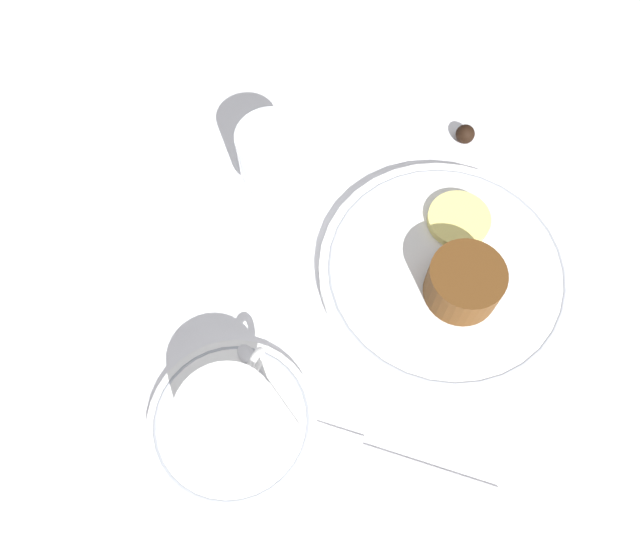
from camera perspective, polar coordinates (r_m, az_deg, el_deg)
ground_plane at (r=0.66m, az=6.58°, el=-1.38°), size 3.00×3.00×0.00m
dinner_plate at (r=0.67m, az=11.36°, el=0.31°), size 0.27×0.27×0.01m
saucer at (r=0.61m, az=-8.06°, el=-13.18°), size 0.16×0.16×0.01m
coffee_cup at (r=0.58m, az=-8.37°, el=-12.85°), size 0.12×0.09×0.06m
spoon at (r=0.62m, az=-5.39°, el=-9.17°), size 0.06×0.09×0.00m
wine_glass at (r=0.66m, az=-4.29°, el=10.73°), size 0.07×0.07×0.11m
fork at (r=0.61m, az=5.61°, el=-16.04°), size 0.03×0.18×0.01m
dessert_cake at (r=0.64m, az=13.05°, el=-0.74°), size 0.08×0.08×0.05m
pineapple_slice at (r=0.69m, az=12.58°, el=4.92°), size 0.07×0.07×0.01m
chocolate_truffle at (r=0.77m, az=13.12°, el=12.40°), size 0.02×0.02×0.02m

